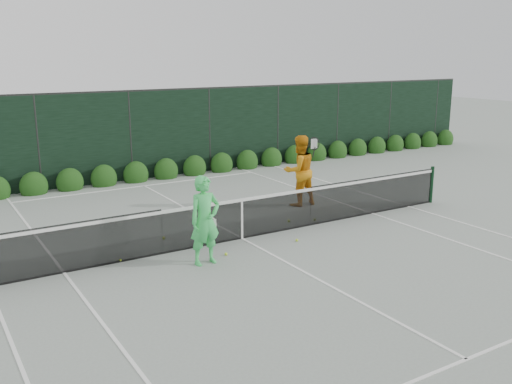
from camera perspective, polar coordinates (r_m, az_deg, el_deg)
ground at (r=13.51m, az=-1.41°, el=-4.69°), size 80.00×80.00×0.00m
tennis_net at (r=13.34m, az=-1.51°, el=-2.54°), size 12.90×0.10×1.07m
player_woman at (r=11.74m, az=-5.13°, el=-2.85°), size 0.71×0.49×1.87m
player_man at (r=16.25m, az=4.36°, el=2.15°), size 1.01×0.80×2.02m
court_lines at (r=13.51m, az=-1.41°, el=-4.66°), size 11.03×23.83×0.01m
windscreen_fence at (r=10.91m, az=5.73°, el=-0.97°), size 32.00×21.07×3.06m
hedge_row at (r=19.75m, az=-11.92°, el=1.68°), size 31.66×0.65×0.94m
tennis_balls at (r=13.48m, az=-1.67°, el=-4.58°), size 5.37×1.84×0.07m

